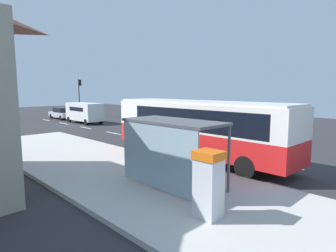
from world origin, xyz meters
TOP-DOWN VIEW (x-y plane):
  - ground_plane at (0.00, 14.00)m, footprint 56.00×92.00m
  - sidewalk_platform at (-6.40, 2.00)m, footprint 6.20×30.00m
  - lane_stripe_seg_1 at (0.25, -1.00)m, footprint 0.16×2.20m
  - lane_stripe_seg_2 at (0.25, 4.00)m, footprint 0.16×2.20m
  - lane_stripe_seg_3 at (0.25, 9.00)m, footprint 0.16×2.20m
  - lane_stripe_seg_4 at (0.25, 14.00)m, footprint 0.16×2.20m
  - lane_stripe_seg_5 at (0.25, 19.00)m, footprint 0.16×2.20m
  - lane_stripe_seg_6 at (0.25, 24.00)m, footprint 0.16×2.20m
  - lane_stripe_seg_7 at (0.25, 29.00)m, footprint 0.16×2.20m
  - bus at (-1.71, 2.92)m, footprint 2.76×11.06m
  - white_van at (2.20, 22.79)m, footprint 2.06×5.21m
  - sedan_near at (2.30, 28.89)m, footprint 1.84×4.40m
  - ticket_machine at (-7.34, -2.12)m, footprint 0.66×0.76m
  - recycling_bin_yellow at (-4.20, 2.28)m, footprint 0.52×0.52m
  - recycling_bin_red at (-4.20, 2.98)m, footprint 0.52×0.52m
  - recycling_bin_orange at (-4.20, 3.68)m, footprint 0.52×0.52m
  - recycling_bin_green at (-4.20, 4.38)m, footprint 0.52×0.52m
  - traffic_light_near_side at (5.50, 30.11)m, footprint 0.49×0.28m
  - traffic_light_far_side at (-3.10, 30.91)m, footprint 0.49×0.28m
  - bus_shelter at (-6.41, 0.48)m, footprint 1.80×4.00m

SIDE VIEW (x-z plane):
  - ground_plane at x=0.00m, z-range -0.04..0.00m
  - lane_stripe_seg_1 at x=0.25m, z-range 0.00..0.01m
  - lane_stripe_seg_2 at x=0.25m, z-range 0.00..0.01m
  - lane_stripe_seg_3 at x=0.25m, z-range 0.00..0.01m
  - lane_stripe_seg_4 at x=0.25m, z-range 0.00..0.01m
  - lane_stripe_seg_5 at x=0.25m, z-range 0.00..0.01m
  - lane_stripe_seg_6 at x=0.25m, z-range 0.00..0.01m
  - lane_stripe_seg_7 at x=0.25m, z-range 0.00..0.01m
  - sidewalk_platform at x=-6.40m, z-range 0.00..0.18m
  - recycling_bin_yellow at x=-4.20m, z-range 0.18..1.13m
  - recycling_bin_red at x=-4.20m, z-range 0.18..1.13m
  - recycling_bin_orange at x=-4.20m, z-range 0.18..1.13m
  - recycling_bin_green at x=-4.20m, z-range 0.18..1.13m
  - sedan_near at x=2.30m, z-range 0.03..1.55m
  - ticket_machine at x=-7.34m, z-range 0.20..2.14m
  - white_van at x=2.20m, z-range 0.19..2.49m
  - bus at x=-1.71m, z-range 0.24..3.45m
  - bus_shelter at x=-6.41m, z-range 0.85..3.35m
  - traffic_light_far_side at x=-3.10m, z-range 0.82..5.76m
  - traffic_light_near_side at x=5.50m, z-range 0.85..6.14m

